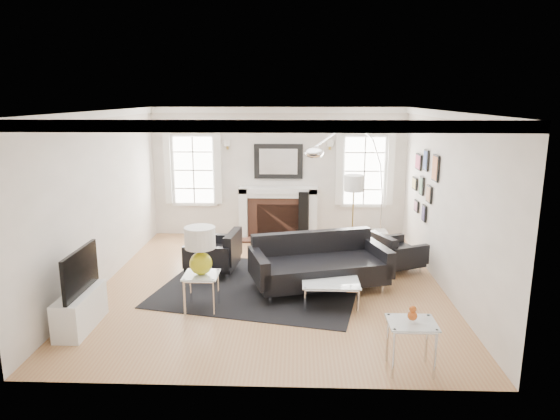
{
  "coord_description": "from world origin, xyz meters",
  "views": [
    {
      "loc": [
        0.42,
        -7.75,
        3.02
      ],
      "look_at": [
        0.13,
        0.3,
        1.18
      ],
      "focal_mm": 32.0,
      "sensor_mm": 36.0,
      "label": 1
    }
  ],
  "objects_px": {
    "armchair_left": "(217,254)",
    "armchair_right": "(395,253)",
    "coffee_table": "(330,281)",
    "gourd_lamp": "(200,247)",
    "fireplace": "(278,213)",
    "sofa": "(318,265)",
    "arc_floor_lamp": "(350,182)"
  },
  "relations": [
    {
      "from": "arc_floor_lamp",
      "to": "gourd_lamp",
      "type": "bearing_deg",
      "value": -128.25
    },
    {
      "from": "armchair_left",
      "to": "coffee_table",
      "type": "distance_m",
      "value": 2.24
    },
    {
      "from": "fireplace",
      "to": "coffee_table",
      "type": "height_order",
      "value": "fireplace"
    },
    {
      "from": "sofa",
      "to": "gourd_lamp",
      "type": "distance_m",
      "value": 2.02
    },
    {
      "from": "gourd_lamp",
      "to": "armchair_left",
      "type": "bearing_deg",
      "value": 91.33
    },
    {
      "from": "fireplace",
      "to": "sofa",
      "type": "height_order",
      "value": "fireplace"
    },
    {
      "from": "sofa",
      "to": "armchair_right",
      "type": "height_order",
      "value": "sofa"
    },
    {
      "from": "coffee_table",
      "to": "gourd_lamp",
      "type": "height_order",
      "value": "gourd_lamp"
    },
    {
      "from": "sofa",
      "to": "armchair_left",
      "type": "relative_size",
      "value": 2.32
    },
    {
      "from": "coffee_table",
      "to": "gourd_lamp",
      "type": "distance_m",
      "value": 1.98
    },
    {
      "from": "armchair_left",
      "to": "coffee_table",
      "type": "bearing_deg",
      "value": -32.35
    },
    {
      "from": "fireplace",
      "to": "coffee_table",
      "type": "bearing_deg",
      "value": -75.4
    },
    {
      "from": "fireplace",
      "to": "armchair_right",
      "type": "height_order",
      "value": "fireplace"
    },
    {
      "from": "armchair_right",
      "to": "gourd_lamp",
      "type": "xyz_separation_m",
      "value": [
        -3.09,
        -1.8,
        0.63
      ]
    },
    {
      "from": "sofa",
      "to": "armchair_right",
      "type": "xyz_separation_m",
      "value": [
        1.39,
        0.87,
        -0.07
      ]
    },
    {
      "from": "sofa",
      "to": "coffee_table",
      "type": "relative_size",
      "value": 2.8
    },
    {
      "from": "armchair_left",
      "to": "fireplace",
      "type": "bearing_deg",
      "value": 67.07
    },
    {
      "from": "armchair_left",
      "to": "gourd_lamp",
      "type": "distance_m",
      "value": 1.65
    },
    {
      "from": "sofa",
      "to": "armchair_left",
      "type": "bearing_deg",
      "value": 160.66
    },
    {
      "from": "fireplace",
      "to": "armchair_right",
      "type": "xyz_separation_m",
      "value": [
        2.15,
        -2.06,
        -0.23
      ]
    },
    {
      "from": "fireplace",
      "to": "coffee_table",
      "type": "distance_m",
      "value": 3.64
    },
    {
      "from": "armchair_left",
      "to": "gourd_lamp",
      "type": "bearing_deg",
      "value": -88.67
    },
    {
      "from": "armchair_left",
      "to": "armchair_right",
      "type": "distance_m",
      "value": 3.14
    },
    {
      "from": "coffee_table",
      "to": "gourd_lamp",
      "type": "bearing_deg",
      "value": -169.59
    },
    {
      "from": "armchair_right",
      "to": "fireplace",
      "type": "bearing_deg",
      "value": 136.27
    },
    {
      "from": "fireplace",
      "to": "sofa",
      "type": "xyz_separation_m",
      "value": [
        0.76,
        -2.93,
        -0.16
      ]
    },
    {
      "from": "arc_floor_lamp",
      "to": "fireplace",
      "type": "bearing_deg",
      "value": 150.67
    },
    {
      "from": "fireplace",
      "to": "armchair_right",
      "type": "distance_m",
      "value": 2.98
    },
    {
      "from": "sofa",
      "to": "gourd_lamp",
      "type": "xyz_separation_m",
      "value": [
        -1.71,
        -0.93,
        0.56
      ]
    },
    {
      "from": "armchair_right",
      "to": "arc_floor_lamp",
      "type": "relative_size",
      "value": 0.41
    },
    {
      "from": "fireplace",
      "to": "gourd_lamp",
      "type": "xyz_separation_m",
      "value": [
        -0.94,
        -3.86,
        0.4
      ]
    },
    {
      "from": "armchair_left",
      "to": "armchair_right",
      "type": "bearing_deg",
      "value": 4.77
    }
  ]
}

